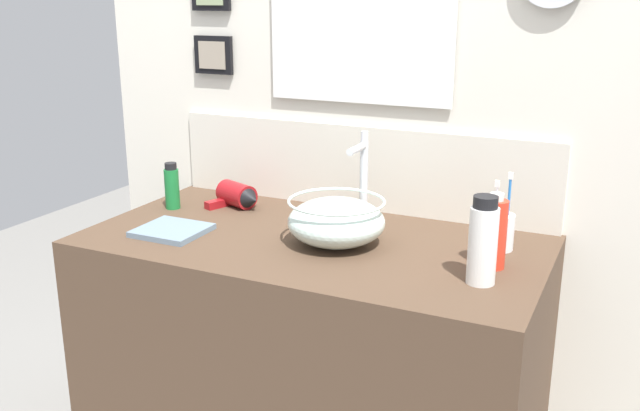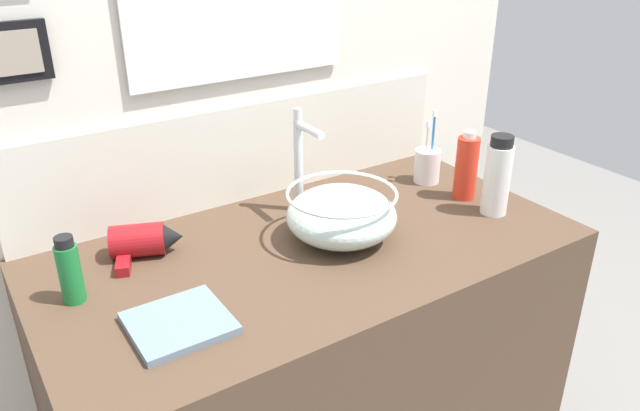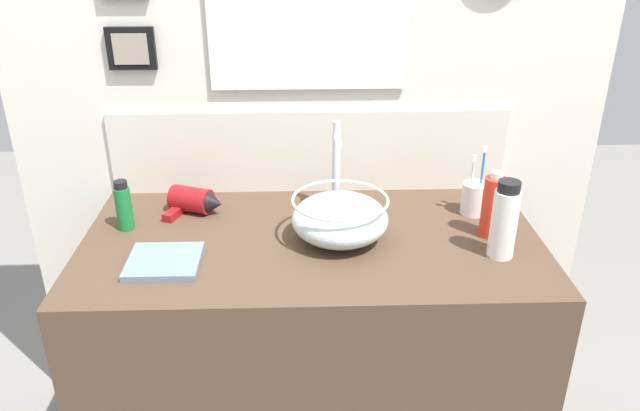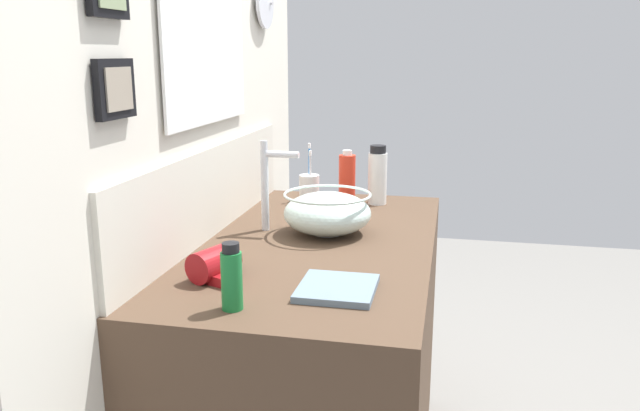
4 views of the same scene
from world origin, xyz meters
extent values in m
cube|color=#4C3828|center=(0.00, 0.00, 0.43)|extent=(1.27, 0.66, 0.86)
cube|color=silver|center=(0.00, 0.36, 1.20)|extent=(1.85, 0.06, 2.39)
cube|color=beige|center=(0.00, 0.32, 0.99)|extent=(1.25, 0.02, 0.26)
cube|color=white|center=(0.00, 0.33, 1.43)|extent=(0.52, 0.01, 0.41)
cube|color=white|center=(0.00, 0.32, 1.43)|extent=(0.58, 0.01, 0.47)
cube|color=black|center=(-0.52, 0.32, 1.32)|extent=(0.14, 0.02, 0.12)
cube|color=gray|center=(-0.52, 0.31, 1.32)|extent=(0.10, 0.01, 0.09)
ellipsoid|color=silver|center=(0.08, -0.01, 0.92)|extent=(0.27, 0.27, 0.13)
torus|color=silver|center=(0.08, -0.01, 0.98)|extent=(0.27, 0.27, 0.01)
torus|color=#B2B7BC|center=(0.08, -0.01, 0.86)|extent=(0.10, 0.10, 0.01)
cylinder|color=silver|center=(0.08, 0.18, 0.98)|extent=(0.02, 0.02, 0.25)
cylinder|color=silver|center=(0.08, 0.13, 1.09)|extent=(0.02, 0.11, 0.02)
cylinder|color=silver|center=(0.08, 0.18, 1.12)|extent=(0.02, 0.02, 0.03)
cylinder|color=maroon|center=(-0.36, 0.18, 0.89)|extent=(0.14, 0.12, 0.08)
cone|color=black|center=(-0.28, 0.15, 0.89)|extent=(0.07, 0.08, 0.07)
cube|color=maroon|center=(-0.41, 0.15, 0.87)|extent=(0.06, 0.09, 0.02)
cylinder|color=white|center=(0.49, 0.14, 0.90)|extent=(0.07, 0.07, 0.10)
cylinder|color=blue|center=(0.50, 0.14, 0.96)|extent=(0.01, 0.01, 0.19)
cube|color=white|center=(0.50, 0.14, 1.06)|extent=(0.01, 0.01, 0.02)
cylinder|color=white|center=(0.47, 0.13, 0.94)|extent=(0.01, 0.01, 0.17)
cube|color=white|center=(0.47, 0.13, 1.04)|extent=(0.01, 0.01, 0.02)
cylinder|color=white|center=(0.50, -0.11, 0.95)|extent=(0.07, 0.07, 0.19)
cylinder|color=black|center=(0.50, -0.11, 1.05)|extent=(0.06, 0.06, 0.03)
cylinder|color=#197233|center=(-0.53, 0.07, 0.92)|extent=(0.05, 0.05, 0.13)
cylinder|color=black|center=(-0.53, 0.07, 0.99)|extent=(0.04, 0.04, 0.02)
cylinder|color=red|center=(0.50, 0.00, 0.94)|extent=(0.06, 0.06, 0.17)
cylinder|color=silver|center=(0.50, 0.00, 1.04)|extent=(0.03, 0.03, 0.02)
cube|color=slate|center=(-0.38, -0.13, 0.86)|extent=(0.19, 0.17, 0.02)
camera|label=1|loc=(0.82, -1.69, 1.52)|focal=40.00mm
camera|label=2|loc=(-0.69, -1.09, 1.59)|focal=35.00mm
camera|label=3|loc=(-0.03, -1.53, 1.69)|focal=35.00mm
camera|label=4|loc=(-1.71, -0.37, 1.39)|focal=35.00mm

